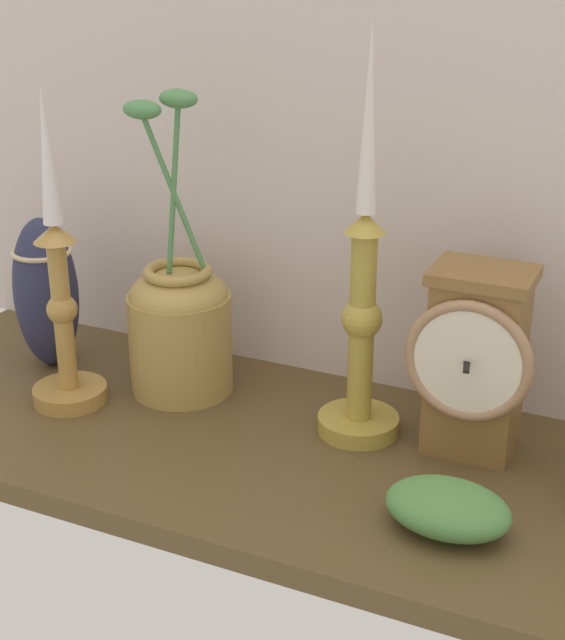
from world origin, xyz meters
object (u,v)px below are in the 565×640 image
object	(u,v)px
mantel_clock	(475,361)
candlestick_tall_left	(362,317)
candlestick_tall_center	(62,306)
tall_ceramic_vase	(46,292)
brass_vase_jar	(180,322)

from	to	relation	value
mantel_clock	candlestick_tall_left	bearing A→B (deg)	-174.86
candlestick_tall_center	tall_ceramic_vase	world-z (taller)	candlestick_tall_center
candlestick_tall_left	tall_ceramic_vase	bearing A→B (deg)	-179.94
candlestick_tall_left	brass_vase_jar	size ratio (longest dim) A/B	1.24
candlestick_tall_center	brass_vase_jar	distance (cm)	13.19
candlestick_tall_left	candlestick_tall_center	size ratio (longest dim) A/B	1.19
mantel_clock	tall_ceramic_vase	distance (cm)	51.53
candlestick_tall_left	tall_ceramic_vase	world-z (taller)	candlestick_tall_left
candlestick_tall_left	candlestick_tall_center	world-z (taller)	candlestick_tall_left
candlestick_tall_center	mantel_clock	bearing A→B (deg)	10.70
candlestick_tall_left	tall_ceramic_vase	xyz separation A→B (cm)	(-39.92, -0.04, -3.71)
mantel_clock	brass_vase_jar	xyz separation A→B (cm)	(-33.69, -0.17, -1.79)
mantel_clock	tall_ceramic_vase	world-z (taller)	mantel_clock
candlestick_tall_left	tall_ceramic_vase	distance (cm)	40.09
mantel_clock	candlestick_tall_center	distance (cm)	44.39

